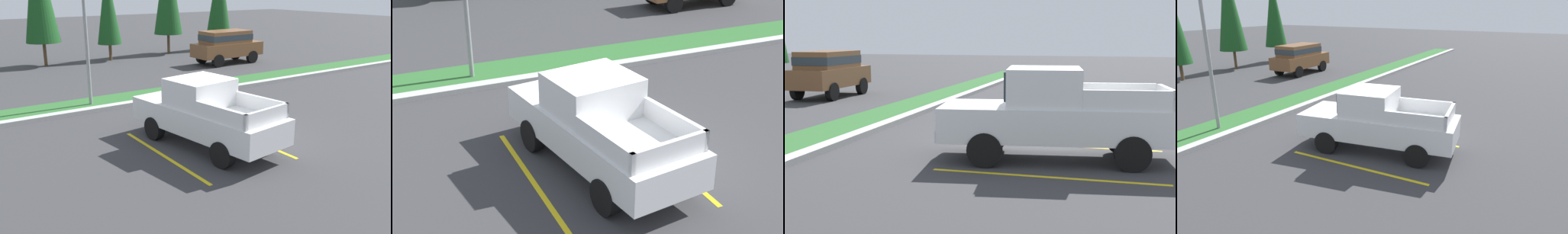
{
  "view_description": "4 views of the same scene",
  "coord_description": "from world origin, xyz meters",
  "views": [
    {
      "loc": [
        -8.24,
        -11.05,
        4.81
      ],
      "look_at": [
        -1.23,
        -0.68,
        1.0
      ],
      "focal_mm": 39.63,
      "sensor_mm": 36.0,
      "label": 1
    },
    {
      "loc": [
        -5.67,
        -10.93,
        6.56
      ],
      "look_at": [
        -1.11,
        -0.7,
        1.31
      ],
      "focal_mm": 53.65,
      "sensor_mm": 36.0,
      "label": 2
    },
    {
      "loc": [
        -12.75,
        -2.09,
        2.83
      ],
      "look_at": [
        -1.02,
        1.06,
        0.95
      ],
      "focal_mm": 49.06,
      "sensor_mm": 36.0,
      "label": 3
    },
    {
      "loc": [
        -10.6,
        -5.76,
        4.75
      ],
      "look_at": [
        -1.66,
        -0.91,
        1.45
      ],
      "focal_mm": 31.7,
      "sensor_mm": 36.0,
      "label": 4
    }
  ],
  "objects": [
    {
      "name": "curb_strip",
      "position": [
        0.0,
        5.0,
        0.07
      ],
      "size": [
        56.0,
        0.4,
        0.15
      ],
      "primitive_type": "cube",
      "color": "#B2B2AD",
      "rests_on": "ground"
    },
    {
      "name": "suv_distant",
      "position": [
        8.98,
        10.86,
        1.24
      ],
      "size": [
        4.63,
        2.03,
        2.1
      ],
      "color": "black",
      "rests_on": "ground"
    },
    {
      "name": "parking_line_near",
      "position": [
        -2.38,
        -0.69,
        0.0
      ],
      "size": [
        0.12,
        4.8,
        0.01
      ],
      "primitive_type": "cube",
      "color": "yellow",
      "rests_on": "ground"
    },
    {
      "name": "pickup_truck_main",
      "position": [
        -0.84,
        -0.64,
        1.04
      ],
      "size": [
        2.61,
        5.44,
        2.1
      ],
      "color": "black",
      "rests_on": "ground"
    },
    {
      "name": "grass_median",
      "position": [
        0.0,
        6.1,
        0.03
      ],
      "size": [
        56.0,
        1.8,
        0.06
      ],
      "primitive_type": "cube",
      "color": "#2D662D",
      "rests_on": "ground"
    },
    {
      "name": "parking_line_far",
      "position": [
        0.72,
        -0.69,
        0.0
      ],
      "size": [
        0.12,
        4.8,
        0.01
      ],
      "primitive_type": "cube",
      "color": "yellow",
      "rests_on": "ground"
    },
    {
      "name": "ground_plane",
      "position": [
        0.0,
        0.0,
        0.0
      ],
      "size": [
        120.0,
        120.0,
        0.0
      ],
      "primitive_type": "plane",
      "color": "#38383A"
    }
  ]
}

